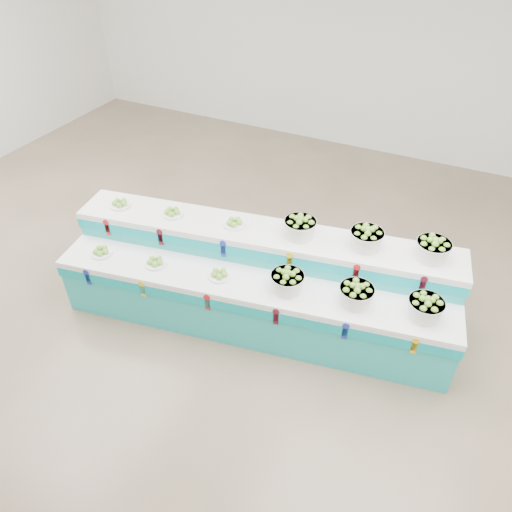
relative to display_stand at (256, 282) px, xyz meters
name	(u,v)px	position (x,y,z in m)	size (l,w,h in m)	color
ground	(181,303)	(-0.88, -0.22, -0.51)	(10.00, 10.00, 0.00)	brown
back_wall	(333,28)	(-0.88, 4.78, 1.49)	(10.00, 10.00, 0.00)	silver
display_stand	(256,282)	(0.00, 0.00, 0.00)	(4.24, 1.09, 1.02)	#27B4B6
plate_lower_left	(101,251)	(-1.63, -0.54, 0.25)	(0.23, 0.23, 0.09)	white
plate_lower_mid	(155,261)	(-0.99, -0.43, 0.25)	(0.23, 0.23, 0.09)	white
plate_lower_right	(219,274)	(-0.27, -0.31, 0.25)	(0.23, 0.23, 0.09)	white
basket_lower_left	(287,281)	(0.44, -0.19, 0.33)	(0.34, 0.34, 0.24)	silver
basket_lower_mid	(356,294)	(1.11, -0.08, 0.33)	(0.34, 0.34, 0.24)	silver
basket_lower_right	(425,308)	(1.74, 0.03, 0.33)	(0.34, 0.34, 0.24)	silver
plate_upper_left	(120,203)	(-1.72, -0.02, 0.55)	(0.23, 0.23, 0.09)	white
plate_upper_mid	(172,212)	(-1.08, 0.09, 0.55)	(0.23, 0.23, 0.09)	white
plate_upper_right	(234,222)	(-0.36, 0.21, 0.55)	(0.23, 0.23, 0.09)	white
basket_upper_left	(300,227)	(0.35, 0.33, 0.63)	(0.34, 0.34, 0.24)	silver
basket_upper_mid	(366,238)	(1.02, 0.44, 0.63)	(0.34, 0.34, 0.24)	silver
basket_upper_right	(433,249)	(1.65, 0.54, 0.63)	(0.34, 0.34, 0.24)	silver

